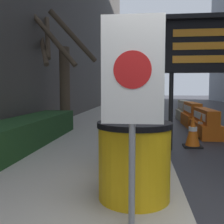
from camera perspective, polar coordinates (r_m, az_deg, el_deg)
The scene contains 13 objects.
hedge_strip at distance 6.35m, azimuth -17.56°, elevation -3.90°, with size 0.90×4.41×0.59m.
bare_tree at distance 8.46m, azimuth -10.93°, elevation 8.64°, with size 2.01×1.50×3.62m.
barrel_drum_foreground at distance 3.04m, azimuth 4.87°, elevation -10.39°, with size 0.85×0.85×0.88m.
barrel_drum_middle at distance 3.98m, azimuth 4.60°, elevation -6.71°, with size 0.85×0.85×0.88m.
warning_sign at distance 2.32m, azimuth 4.46°, elevation 5.78°, with size 0.55×0.08×1.89m.
message_board at distance 6.33m, azimuth 20.06°, elevation 13.09°, with size 2.04×0.36×3.02m.
jersey_barrier_orange_far at distance 8.44m, azimuth 19.63°, elevation -2.46°, with size 0.59×1.90×0.82m.
jersey_barrier_orange_near at distance 10.52m, azimuth 17.01°, elevation -0.77°, with size 0.59×1.86×0.90m.
jersey_barrier_cream at distance 12.55m, azimuth 15.31°, elevation 0.14°, with size 0.51×1.69×0.89m.
traffic_cone_near at distance 8.01m, azimuth 18.90°, elevation -2.80°, with size 0.42×0.42×0.74m.
traffic_cone_mid at distance 6.69m, azimuth 17.18°, elevation -4.08°, with size 0.44×0.44×0.78m.
traffic_cone_far at distance 14.52m, azimuth 16.57°, elevation 0.60°, with size 0.41×0.41×0.73m.
traffic_light_near_curb at distance 15.47m, azimuth 10.35°, elevation 11.76°, with size 0.28×0.44×4.54m.
Camera 1 is at (-0.52, -2.13, 1.41)m, focal length 42.00 mm.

